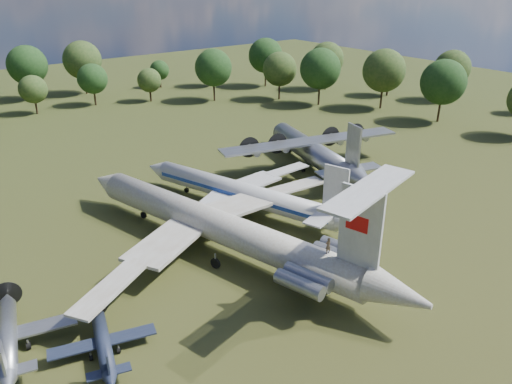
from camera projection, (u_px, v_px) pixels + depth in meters
ground at (192, 249)px, 64.12m from camera, size 300.00×300.00×0.00m
il62_airliner at (220, 232)px, 62.59m from camera, size 55.80×65.25×5.53m
tu104_jet at (243, 197)px, 73.83m from camera, size 44.10×51.01×4.31m
an12_transport at (313, 155)px, 89.30m from camera, size 42.37×45.18×4.97m
small_prop_west at (104, 346)px, 46.24m from camera, size 12.93×15.46×1.96m
small_prop_northwest at (8, 341)px, 46.52m from camera, size 15.80×19.21×2.48m
person_on_il62 at (328, 245)px, 52.28m from camera, size 0.71×0.51×1.85m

